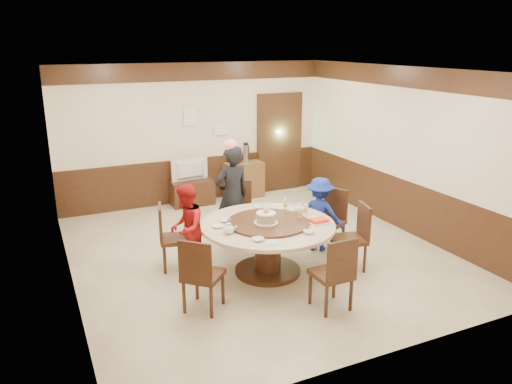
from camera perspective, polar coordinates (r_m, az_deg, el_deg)
name	(u,v)px	position (r m, az deg, el deg)	size (l,w,h in m)	color
room	(258,186)	(7.57, 0.22, 0.66)	(6.00, 6.04, 2.84)	beige
banquet_table	(268,238)	(7.06, 1.37, -5.26)	(1.88, 1.88, 0.78)	#392012
chair_0	(329,231)	(8.02, 8.29, -4.44)	(0.59, 0.59, 0.97)	#392012
chair_1	(241,222)	(8.32, -1.74, -3.44)	(0.54, 0.55, 0.97)	#392012
chair_2	(175,248)	(7.39, -9.24, -6.38)	(0.54, 0.53, 0.97)	#392012
chair_3	(203,287)	(6.25, -6.11, -10.73)	(0.62, 0.62, 0.97)	#392012
chair_4	(332,286)	(6.32, 8.66, -10.54)	(0.45, 0.46, 0.97)	#392012
chair_5	(350,249)	(7.41, 10.70, -6.38)	(0.54, 0.53, 0.97)	#392012
person_standing	(232,197)	(7.91, -2.77, -0.52)	(0.61, 0.40, 1.66)	black
person_red	(186,228)	(7.16, -7.97, -4.14)	(0.63, 0.49, 1.29)	#B21717
person_blue	(319,214)	(7.89, 7.27, -2.53)	(0.76, 0.44, 1.18)	navy
birthday_cake	(266,218)	(6.90, 1.15, -2.94)	(0.34, 0.34, 0.22)	white
teapot_left	(229,229)	(6.61, -3.15, -4.29)	(0.17, 0.15, 0.13)	white
teapot_right	(299,209)	(7.41, 4.90, -1.95)	(0.17, 0.15, 0.13)	white
bowl_0	(225,221)	(7.05, -3.52, -3.29)	(0.14, 0.14, 0.04)	white
bowl_1	(309,232)	(6.65, 6.02, -4.57)	(0.14, 0.14, 0.05)	white
bowl_2	(258,239)	(6.38, 0.23, -5.45)	(0.15, 0.15, 0.04)	white
bowl_3	(312,219)	(7.12, 6.42, -3.13)	(0.13, 0.13, 0.04)	white
bowl_4	(218,226)	(6.84, -4.37, -3.95)	(0.14, 0.14, 0.04)	white
bowl_5	(259,208)	(7.56, 0.34, -1.82)	(0.14, 0.14, 0.04)	white
saucer_near	(273,242)	(6.34, 1.94, -5.76)	(0.18, 0.18, 0.01)	white
saucer_far	(280,208)	(7.59, 2.77, -1.87)	(0.18, 0.18, 0.01)	white
shrimp_platter	(319,221)	(7.04, 7.23, -3.34)	(0.30, 0.20, 0.06)	white
bottle_0	(300,214)	(7.16, 5.01, -2.48)	(0.06, 0.06, 0.16)	silver
bottle_1	(306,210)	(7.33, 5.73, -2.03)	(0.06, 0.06, 0.16)	silver
bottle_2	(285,204)	(7.54, 3.36, -1.43)	(0.06, 0.06, 0.16)	silver
tv_stand	(192,193)	(10.19, -7.32, -0.06)	(0.85, 0.45, 0.50)	#392012
television	(191,170)	(10.07, -7.42, 2.51)	(0.77, 0.10, 0.45)	#959698
side_cabinet	(244,180)	(10.57, -1.38, 1.40)	(0.80, 0.40, 0.75)	brown
thermos	(246,154)	(10.46, -1.17, 4.41)	(0.15, 0.15, 0.38)	silver
notice_left	(190,117)	(10.09, -7.52, 8.49)	(0.25, 0.00, 0.35)	white
notice_right	(221,130)	(10.34, -4.00, 7.12)	(0.30, 0.00, 0.22)	white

